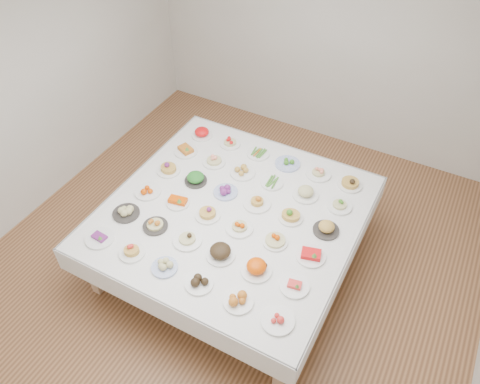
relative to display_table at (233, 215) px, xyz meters
The scene contains 38 objects.
room_envelope 1.15m from the display_table, 76.01° to the left, with size 5.02×5.02×2.81m.
display_table is the anchor object (origin of this frame).
dish_0 1.29m from the display_table, 135.00° to the right, with size 0.27×0.27×0.11m.
dish_1 1.05m from the display_table, 120.81° to the right, with size 0.23×0.23×0.12m.
dish_2 0.92m from the display_table, 101.74° to the right, with size 0.23×0.23×0.10m.
dish_3 0.92m from the display_table, 79.26° to the right, with size 0.24×0.24×0.11m.
dish_4 1.05m from the display_table, 58.51° to the right, with size 0.25×0.25×0.12m.
dish_5 1.28m from the display_table, 44.78° to the right, with size 0.27×0.27×0.10m.
dish_6 1.05m from the display_table, 149.11° to the right, with size 0.26×0.26×0.11m.
dish_7 0.77m from the display_table, 135.30° to the right, with size 0.26×0.26×0.14m.
dish_8 0.58m from the display_table, 108.43° to the right, with size 0.28×0.28×0.15m.
dish_9 0.59m from the display_table, 72.04° to the right, with size 0.26×0.26×0.15m.
dish_10 0.78m from the display_table, 45.39° to the right, with size 0.32×0.32×0.17m.
dish_11 1.05m from the display_table, 30.99° to the right, with size 0.25×0.25×0.10m.
dish_12 0.92m from the display_table, 168.18° to the right, with size 0.27×0.27×0.11m.
dish_13 0.57m from the display_table, 162.22° to the right, with size 0.23×0.23×0.11m.
dish_14 0.28m from the display_table, 135.23° to the right, with size 0.24×0.24×0.14m.
dish_15 0.28m from the display_table, 45.88° to the right, with size 0.26×0.26×0.14m.
dish_16 0.58m from the display_table, 17.53° to the right, with size 0.23×0.23×0.13m.
dish_17 0.92m from the display_table, 10.91° to the right, with size 0.26×0.26×0.12m.
dish_18 0.92m from the display_table, 168.12° to the left, with size 0.28×0.27×0.16m.
dish_19 0.59m from the display_table, 161.16° to the left, with size 0.23×0.23×0.13m.
dish_20 0.28m from the display_table, 135.14° to the left, with size 0.25×0.25×0.11m.
dish_21 0.28m from the display_table, 47.69° to the left, with size 0.27×0.27×0.14m.
dish_22 0.58m from the display_table, 17.89° to the left, with size 0.24×0.24×0.14m.
dish_23 0.93m from the display_table, 11.55° to the left, with size 0.25×0.25×0.14m.
dish_24 1.06m from the display_table, 148.87° to the left, with size 0.26×0.26×0.12m.
dish_25 0.77m from the display_table, 134.61° to the left, with size 0.25×0.25×0.13m.
dish_26 0.57m from the display_table, 108.08° to the left, with size 0.27×0.27×0.12m.
dish_27 0.57m from the display_table, 72.32° to the left, with size 0.23×0.23×0.06m.
dish_28 0.77m from the display_table, 44.38° to the left, with size 0.26×0.26×0.13m.
dish_29 1.06m from the display_table, 31.12° to the left, with size 0.25×0.25×0.13m.
dish_30 1.28m from the display_table, 135.49° to the left, with size 0.24×0.24×0.14m.
dish_31 1.06m from the display_table, 120.65° to the left, with size 0.23×0.23×0.12m.
dish_32 0.92m from the display_table, 100.86° to the left, with size 0.25×0.25×0.06m.
dish_33 0.92m from the display_table, 78.15° to the left, with size 0.27×0.27×0.10m.
dish_34 1.06m from the display_table, 58.74° to the left, with size 0.27×0.27×0.14m.
dish_35 1.27m from the display_table, 44.94° to the left, with size 0.25×0.25×0.15m.
Camera 1 is at (1.56, -2.86, 4.07)m, focal length 35.00 mm.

